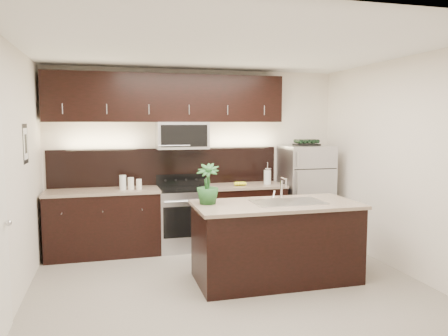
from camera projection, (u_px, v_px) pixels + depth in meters
name	position (u px, v px, depth m)	size (l,w,h in m)	color
ground	(230.00, 288.00, 5.02)	(4.50, 4.50, 0.00)	gray
room_walls	(222.00, 141.00, 4.78)	(4.52, 4.02, 2.71)	silver
counter_run	(170.00, 219.00, 6.48)	(3.51, 0.65, 0.94)	black
upper_fixtures	(169.00, 106.00, 6.46)	(3.49, 0.40, 1.66)	black
island	(276.00, 241.00, 5.24)	(1.96, 0.96, 0.94)	black
sink_faucet	(288.00, 201.00, 5.24)	(0.84, 0.50, 0.28)	silver
refrigerator	(306.00, 194.00, 6.94)	(0.74, 0.67, 1.53)	#B2B2B7
wine_rack	(307.00, 143.00, 6.86)	(0.38, 0.23, 0.09)	black
plant	(208.00, 184.00, 5.11)	(0.27, 0.27, 0.47)	#215323
canisters	(129.00, 183.00, 6.21)	(0.31, 0.12, 0.21)	silver
french_press	(267.00, 176.00, 6.76)	(0.12, 0.12, 0.33)	silver
bananas	(236.00, 184.00, 6.61)	(0.20, 0.16, 0.06)	yellow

